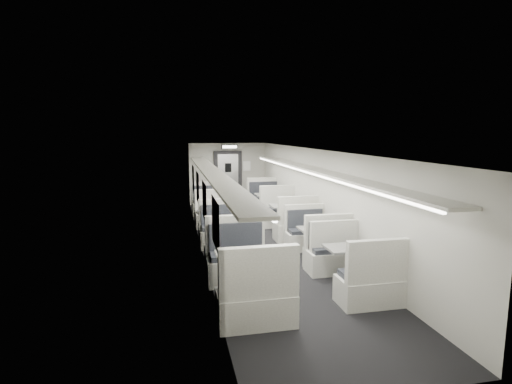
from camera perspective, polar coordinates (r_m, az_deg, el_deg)
name	(u,v)px	position (r m, az deg, el deg)	size (l,w,h in m)	color
room	(261,198)	(9.94, 0.75, -0.91)	(3.24, 12.24, 2.64)	black
booth_left_a	(209,208)	(13.11, -6.69, -2.29)	(1.04, 2.10, 1.13)	white
booth_left_b	(215,220)	(11.34, -5.83, -4.01)	(1.03, 2.09, 1.12)	white
booth_left_c	(226,240)	(9.24, -4.36, -6.80)	(1.08, 2.19, 1.17)	white
booth_left_d	(245,276)	(6.91, -1.55, -11.95)	(1.16, 2.35, 1.26)	white
booth_right_a	(270,205)	(13.30, 1.98, -1.94)	(1.13, 2.29, 1.22)	white
booth_right_b	(287,218)	(11.37, 4.46, -3.79)	(1.12, 2.27, 1.22)	white
booth_right_c	(317,243)	(9.19, 8.70, -7.17)	(1.00, 2.02, 1.08)	white
booth_right_d	(350,266)	(7.69, 13.21, -10.25)	(1.07, 2.17, 1.16)	white
passenger	(222,199)	(12.62, -4.93, -0.94)	(0.55, 0.36, 1.51)	black
window_a	(193,178)	(13.06, -8.95, 1.94)	(0.02, 1.18, 0.84)	black
window_b	(198,188)	(10.88, -8.32, 0.63)	(0.02, 1.18, 0.84)	black
window_c	(205,201)	(8.71, -7.37, -1.33)	(0.02, 1.18, 0.84)	black
window_d	(216,224)	(6.57, -5.79, -4.59)	(0.02, 1.18, 0.84)	black
luggage_rack_left	(212,172)	(9.35, -6.30, 2.86)	(0.46, 10.40, 0.09)	white
luggage_rack_right	(313,170)	(9.91, 8.19, 3.15)	(0.46, 10.40, 0.09)	white
vestibule_door	(228,178)	(15.74, -4.02, 2.02)	(1.10, 0.13, 2.10)	black
exit_sign	(229,147)	(15.17, -3.81, 6.47)	(0.62, 0.12, 0.16)	black
wall_notice	(247,166)	(15.81, -1.33, 3.74)	(0.32, 0.02, 0.40)	white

